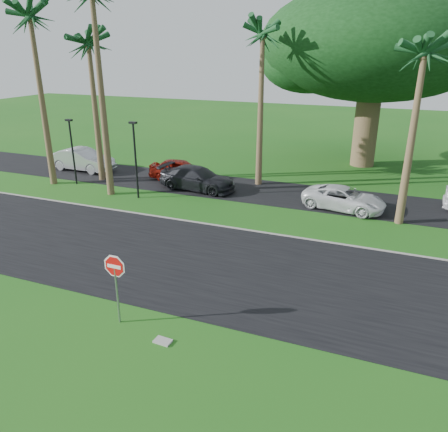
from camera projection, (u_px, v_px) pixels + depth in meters
ground at (153, 278)px, 17.43m from camera, size 120.00×120.00×0.00m
road at (176, 257)px, 19.16m from camera, size 120.00×8.00×0.02m
parking_strip at (251, 190)px, 28.26m from camera, size 120.00×5.00×0.02m
curb at (212, 225)px, 22.66m from camera, size 120.00×0.12×0.06m
stop_sign_near at (115, 275)px, 14.02m from camera, size 1.05×0.07×2.62m
palm_left_far at (30, 21)px, 26.09m from camera, size 5.00×5.00×11.50m
palm_left_mid at (89, 47)px, 27.48m from camera, size 5.00×5.00×10.00m
palm_center at (263, 38)px, 26.28m from camera, size 5.00×5.00×10.50m
palm_right_near at (424, 58)px, 20.05m from camera, size 5.00×5.00×9.50m
canopy_tree at (376, 43)px, 31.23m from camera, size 16.50×16.50×13.12m
streetlight_left at (72, 147)px, 28.74m from camera, size 0.45×0.25×4.34m
streetlight_right at (135, 155)px, 25.92m from camera, size 0.45×0.25×4.64m
car_silver at (82, 160)px, 32.59m from camera, size 5.02×1.90×1.63m
car_red at (180, 170)px, 30.33m from camera, size 4.43×2.36×1.43m
car_dark at (197, 179)px, 28.16m from camera, size 5.22×2.44×1.47m
car_minivan at (344, 199)px, 24.69m from camera, size 4.89×2.89×1.28m
utility_slab at (163, 341)px, 13.64m from camera, size 0.57×0.38×0.06m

